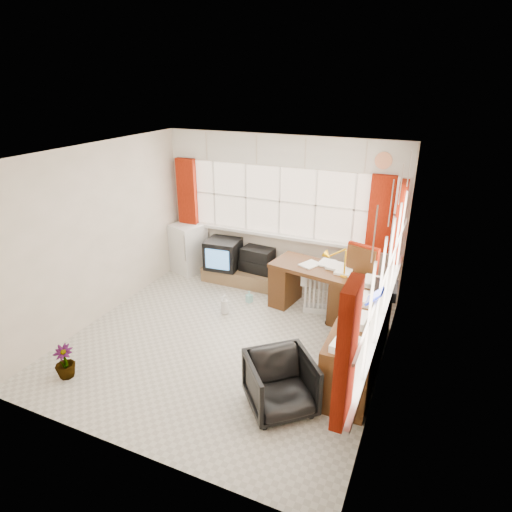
{
  "coord_description": "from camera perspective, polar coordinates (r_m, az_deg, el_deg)",
  "views": [
    {
      "loc": [
        2.33,
        -4.31,
        3.3
      ],
      "look_at": [
        0.2,
        0.55,
        1.08
      ],
      "focal_mm": 30.0,
      "sensor_mm": 36.0,
      "label": 1
    }
  ],
  "objects": [
    {
      "name": "ground",
      "position": [
        5.91,
        -4.03,
        -11.28
      ],
      "size": [
        4.0,
        4.0,
        0.0
      ],
      "primitive_type": "plane",
      "color": "beige",
      "rests_on": "ground"
    },
    {
      "name": "room_walls",
      "position": [
        5.22,
        -4.48,
        2.5
      ],
      "size": [
        4.0,
        4.0,
        4.0
      ],
      "color": "beige",
      "rests_on": "ground"
    },
    {
      "name": "window_back",
      "position": [
        7.08,
        3.01,
        3.28
      ],
      "size": [
        3.7,
        0.12,
        3.6
      ],
      "color": "beige",
      "rests_on": "room_walls"
    },
    {
      "name": "window_right",
      "position": [
        4.93,
        16.3,
        -6.82
      ],
      "size": [
        0.12,
        3.7,
        3.6
      ],
      "color": "beige",
      "rests_on": "room_walls"
    },
    {
      "name": "curtains",
      "position": [
        5.73,
        8.15,
        3.71
      ],
      "size": [
        3.83,
        3.83,
        1.15
      ],
      "color": "#991E08",
      "rests_on": "room_walls"
    },
    {
      "name": "overhead_cabinets",
      "position": [
        5.56,
        9.32,
        11.56
      ],
      "size": [
        3.98,
        3.98,
        0.48
      ],
      "color": "white",
      "rests_on": "room_walls"
    },
    {
      "name": "desk",
      "position": [
        6.47,
        7.78,
        -4.05
      ],
      "size": [
        1.37,
        0.84,
        0.77
      ],
      "color": "#4E2612",
      "rests_on": "ground"
    },
    {
      "name": "desk_lamp",
      "position": [
        5.97,
        11.85,
        -0.09
      ],
      "size": [
        0.17,
        0.15,
        0.43
      ],
      "color": "#F9B60A",
      "rests_on": "desk"
    },
    {
      "name": "task_chair",
      "position": [
        6.22,
        13.24,
        -3.49
      ],
      "size": [
        0.62,
        0.64,
        1.16
      ],
      "color": "black",
      "rests_on": "ground"
    },
    {
      "name": "office_chair",
      "position": [
        4.72,
        3.3,
        -16.64
      ],
      "size": [
        0.95,
        0.95,
        0.62
      ],
      "primitive_type": "imported",
      "rotation": [
        0.0,
        0.0,
        0.71
      ],
      "color": "black",
      "rests_on": "ground"
    },
    {
      "name": "radiator",
      "position": [
        6.52,
        8.34,
        -5.24
      ],
      "size": [
        0.47,
        0.27,
        0.66
      ],
      "color": "white",
      "rests_on": "ground"
    },
    {
      "name": "credenza",
      "position": [
        5.4,
        13.69,
        -10.57
      ],
      "size": [
        0.5,
        2.0,
        0.85
      ],
      "color": "#4E2612",
      "rests_on": "ground"
    },
    {
      "name": "file_tray",
      "position": [
        5.66,
        16.73,
        -4.31
      ],
      "size": [
        0.34,
        0.42,
        0.13
      ],
      "primitive_type": "cube",
      "rotation": [
        0.0,
        0.0,
        0.06
      ],
      "color": "black",
      "rests_on": "credenza"
    },
    {
      "name": "tv_bench",
      "position": [
        7.4,
        -1.73,
        -2.67
      ],
      "size": [
        1.4,
        0.5,
        0.25
      ],
      "primitive_type": "cube",
      "color": "olive",
      "rests_on": "ground"
    },
    {
      "name": "crt_tv",
      "position": [
        7.35,
        -4.41,
        0.28
      ],
      "size": [
        0.59,
        0.56,
        0.5
      ],
      "color": "black",
      "rests_on": "tv_bench"
    },
    {
      "name": "hifi_stack",
      "position": [
        7.23,
        0.23,
        -0.52
      ],
      "size": [
        0.59,
        0.4,
        0.4
      ],
      "color": "black",
      "rests_on": "tv_bench"
    },
    {
      "name": "mini_fridge",
      "position": [
        7.85,
        -8.99,
        1.1
      ],
      "size": [
        0.66,
        0.67,
        0.88
      ],
      "color": "white",
      "rests_on": "ground"
    },
    {
      "name": "spray_bottle_a",
      "position": [
        6.46,
        -4.21,
        -6.45
      ],
      "size": [
        0.12,
        0.12,
        0.31
      ],
      "primitive_type": "imported",
      "rotation": [
        0.0,
        0.0,
        -0.0
      ],
      "color": "silver",
      "rests_on": "ground"
    },
    {
      "name": "spray_bottle_b",
      "position": [
        6.79,
        -0.91,
        -5.43
      ],
      "size": [
        0.11,
        0.12,
        0.19
      ],
      "primitive_type": "imported",
      "rotation": [
        0.0,
        0.0,
        -0.39
      ],
      "color": "#87CAC4",
      "rests_on": "ground"
    },
    {
      "name": "flower_vase",
      "position": [
        5.65,
        -24.16,
        -12.75
      ],
      "size": [
        0.29,
        0.29,
        0.42
      ],
      "primitive_type": "imported",
      "rotation": [
        0.0,
        0.0,
        0.32
      ],
      "color": "black",
      "rests_on": "ground"
    }
  ]
}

